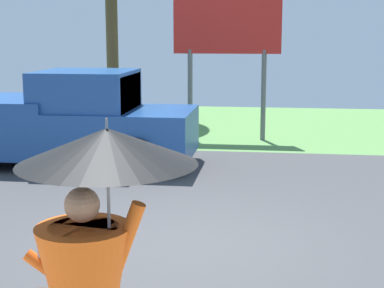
# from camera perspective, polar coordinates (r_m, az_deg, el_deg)

# --- Properties ---
(ground_plane) EXTENTS (40.00, 22.00, 0.20)m
(ground_plane) POSITION_cam_1_polar(r_m,az_deg,el_deg) (10.42, 1.75, -4.25)
(ground_plane) COLOR #424244
(monk_pedestrian) EXTENTS (1.12, 1.10, 2.13)m
(monk_pedestrian) POSITION_cam_1_polar(r_m,az_deg,el_deg) (3.89, -9.53, -12.08)
(monk_pedestrian) COLOR #E55B19
(monk_pedestrian) RESTS_ON ground_plane
(pickup_truck) EXTENTS (5.20, 2.28, 1.88)m
(pickup_truck) POSITION_cam_1_polar(r_m,az_deg,el_deg) (12.17, -12.04, 2.10)
(pickup_truck) COLOR #1E478C
(pickup_truck) RESTS_ON ground_plane
(roadside_billboard) EXTENTS (2.60, 0.12, 3.50)m
(roadside_billboard) POSITION_cam_1_polar(r_m,az_deg,el_deg) (14.67, 3.36, 10.32)
(roadside_billboard) COLOR slate
(roadside_billboard) RESTS_ON ground_plane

